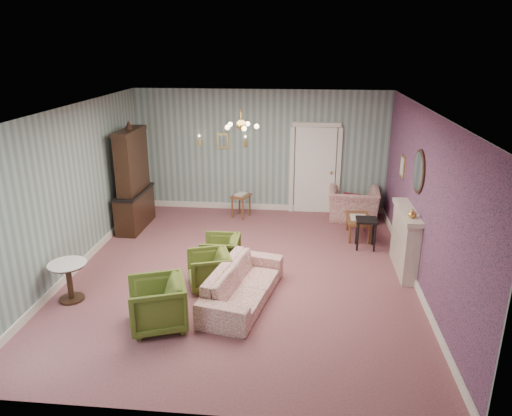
# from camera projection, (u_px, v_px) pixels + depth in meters

# --- Properties ---
(floor) EXTENTS (7.00, 7.00, 0.00)m
(floor) POSITION_uv_depth(u_px,v_px,m) (243.00, 273.00, 8.66)
(floor) COLOR #854D52
(floor) RESTS_ON ground
(ceiling) EXTENTS (7.00, 7.00, 0.00)m
(ceiling) POSITION_uv_depth(u_px,v_px,m) (241.00, 109.00, 7.71)
(ceiling) COLOR white
(ceiling) RESTS_ON ground
(wall_back) EXTENTS (6.00, 0.00, 6.00)m
(wall_back) POSITION_uv_depth(u_px,v_px,m) (261.00, 152.00, 11.48)
(wall_back) COLOR slate
(wall_back) RESTS_ON ground
(wall_front) EXTENTS (6.00, 0.00, 6.00)m
(wall_front) POSITION_uv_depth(u_px,v_px,m) (198.00, 299.00, 4.89)
(wall_front) COLOR slate
(wall_front) RESTS_ON ground
(wall_left) EXTENTS (0.00, 7.00, 7.00)m
(wall_left) POSITION_uv_depth(u_px,v_px,m) (72.00, 191.00, 8.46)
(wall_left) COLOR slate
(wall_left) RESTS_ON ground
(wall_right) EXTENTS (0.00, 7.00, 7.00)m
(wall_right) POSITION_uv_depth(u_px,v_px,m) (424.00, 201.00, 7.90)
(wall_right) COLOR slate
(wall_right) RESTS_ON ground
(wall_right_floral) EXTENTS (0.00, 7.00, 7.00)m
(wall_right_floral) POSITION_uv_depth(u_px,v_px,m) (423.00, 201.00, 7.90)
(wall_right_floral) COLOR #A95474
(wall_right_floral) RESTS_ON ground
(door) EXTENTS (1.12, 0.12, 2.16)m
(door) POSITION_uv_depth(u_px,v_px,m) (315.00, 168.00, 11.44)
(door) COLOR white
(door) RESTS_ON floor
(olive_chair_a) EXTENTS (0.95, 0.98, 0.80)m
(olive_chair_a) POSITION_uv_depth(u_px,v_px,m) (157.00, 302.00, 6.90)
(olive_chair_a) COLOR #526121
(olive_chair_a) RESTS_ON floor
(olive_chair_b) EXTENTS (0.81, 0.83, 0.69)m
(olive_chair_b) POSITION_uv_depth(u_px,v_px,m) (209.00, 268.00, 8.07)
(olive_chair_b) COLOR #526121
(olive_chair_b) RESTS_ON floor
(olive_chair_c) EXTENTS (0.62, 0.66, 0.68)m
(olive_chair_c) POSITION_uv_depth(u_px,v_px,m) (220.00, 251.00, 8.74)
(olive_chair_c) COLOR #526121
(olive_chair_c) RESTS_ON floor
(sofa_chintz) EXTENTS (1.01, 2.12, 0.80)m
(sofa_chintz) POSITION_uv_depth(u_px,v_px,m) (243.00, 278.00, 7.60)
(sofa_chintz) COLOR #963C48
(sofa_chintz) RESTS_ON floor
(wingback_chair) EXTENTS (1.18, 0.81, 0.99)m
(wingback_chair) POSITION_uv_depth(u_px,v_px,m) (354.00, 199.00, 11.11)
(wingback_chair) COLOR #963C48
(wingback_chair) RESTS_ON floor
(dresser) EXTENTS (0.51, 1.40, 2.32)m
(dresser) POSITION_uv_depth(u_px,v_px,m) (132.00, 177.00, 10.43)
(dresser) COLOR black
(dresser) RESTS_ON floor
(fireplace) EXTENTS (0.30, 1.40, 1.16)m
(fireplace) POSITION_uv_depth(u_px,v_px,m) (405.00, 240.00, 8.58)
(fireplace) COLOR beige
(fireplace) RESTS_ON floor
(mantel_vase) EXTENTS (0.15, 0.15, 0.15)m
(mantel_vase) POSITION_uv_depth(u_px,v_px,m) (412.00, 213.00, 7.99)
(mantel_vase) COLOR gold
(mantel_vase) RESTS_ON fireplace
(oval_mirror) EXTENTS (0.04, 0.76, 0.84)m
(oval_mirror) POSITION_uv_depth(u_px,v_px,m) (419.00, 171.00, 8.15)
(oval_mirror) COLOR white
(oval_mirror) RESTS_ON wall_right
(framed_print) EXTENTS (0.04, 0.34, 0.42)m
(framed_print) POSITION_uv_depth(u_px,v_px,m) (403.00, 166.00, 9.50)
(framed_print) COLOR gold
(framed_print) RESTS_ON wall_right
(coffee_table) EXTENTS (0.48, 0.86, 0.44)m
(coffee_table) POSITION_uv_depth(u_px,v_px,m) (358.00, 227.00, 10.19)
(coffee_table) COLOR brown
(coffee_table) RESTS_ON floor
(side_table_black) EXTENTS (0.42, 0.42, 0.62)m
(side_table_black) POSITION_uv_depth(u_px,v_px,m) (366.00, 234.00, 9.61)
(side_table_black) COLOR black
(side_table_black) RESTS_ON floor
(pedestal_table) EXTENTS (0.64, 0.64, 0.65)m
(pedestal_table) POSITION_uv_depth(u_px,v_px,m) (70.00, 282.00, 7.65)
(pedestal_table) COLOR black
(pedestal_table) RESTS_ON floor
(nesting_table) EXTENTS (0.49, 0.55, 0.59)m
(nesting_table) POSITION_uv_depth(u_px,v_px,m) (241.00, 205.00, 11.32)
(nesting_table) COLOR brown
(nesting_table) RESTS_ON floor
(gilt_mirror_back) EXTENTS (0.28, 0.06, 0.36)m
(gilt_mirror_back) POSITION_uv_depth(u_px,v_px,m) (223.00, 141.00, 11.44)
(gilt_mirror_back) COLOR gold
(gilt_mirror_back) RESTS_ON wall_back
(sconce_left) EXTENTS (0.16, 0.12, 0.30)m
(sconce_left) POSITION_uv_depth(u_px,v_px,m) (200.00, 140.00, 11.47)
(sconce_left) COLOR gold
(sconce_left) RESTS_ON wall_back
(sconce_right) EXTENTS (0.16, 0.12, 0.30)m
(sconce_right) POSITION_uv_depth(u_px,v_px,m) (246.00, 141.00, 11.37)
(sconce_right) COLOR gold
(sconce_right) RESTS_ON wall_back
(chandelier) EXTENTS (0.56, 0.56, 0.36)m
(chandelier) POSITION_uv_depth(u_px,v_px,m) (241.00, 126.00, 7.80)
(chandelier) COLOR gold
(chandelier) RESTS_ON ceiling
(burgundy_cushion) EXTENTS (0.41, 0.28, 0.39)m
(burgundy_cushion) POSITION_uv_depth(u_px,v_px,m) (352.00, 202.00, 10.98)
(burgundy_cushion) COLOR maroon
(burgundy_cushion) RESTS_ON wingback_chair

